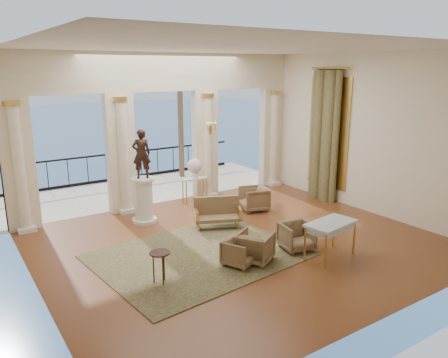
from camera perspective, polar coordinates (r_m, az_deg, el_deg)
floor at (r=10.58m, az=1.97°, el=-8.30°), size 9.00×9.00×0.00m
room_walls at (r=8.96m, az=6.31°, el=6.59°), size 9.00×9.00×9.00m
arcade at (r=13.14m, az=-7.74°, el=7.72°), size 9.00×0.56×4.50m
terrace at (r=15.43m, az=-10.65°, el=-1.39°), size 10.00×3.60×0.10m
balustrade at (r=16.76m, az=-12.88°, el=1.37°), size 9.00×0.06×1.03m
palm_tree at (r=16.44m, az=-5.86°, el=14.36°), size 2.00×2.00×4.50m
curtain at (r=13.89m, az=12.95°, el=5.49°), size 0.33×1.40×4.09m
window_frame at (r=14.01m, az=13.50°, el=5.87°), size 0.04×1.60×3.40m
wall_sconce at (r=13.59m, az=-1.76°, el=6.55°), size 0.30×0.11×0.33m
rug at (r=9.91m, az=-3.23°, el=-9.88°), size 4.68×3.82×0.02m
armchair_a at (r=9.35m, az=2.08°, el=-9.34°), size 0.81×0.79×0.64m
armchair_b at (r=10.21m, az=9.49°, el=-7.23°), size 0.80×0.76×0.71m
armchair_c at (r=12.81m, az=3.95°, el=-2.44°), size 0.87×0.90×0.76m
armchair_d at (r=9.52m, az=4.08°, el=-8.66°), size 0.93×0.94×0.72m
settee at (r=11.43m, az=-0.89°, el=-4.42°), size 1.31×0.95×0.80m
game_table at (r=9.85m, az=13.79°, el=-5.96°), size 1.26×0.81×0.81m
pedestal at (r=11.95m, az=-10.45°, el=-2.84°), size 0.67×0.67×1.23m
statue at (r=11.64m, az=-10.74°, el=3.25°), size 0.54×0.42×1.30m
console_table at (r=13.52m, az=-3.84°, el=-0.37°), size 0.85×0.41×0.78m
urn at (r=13.41m, az=-3.87°, el=1.57°), size 0.45×0.45×0.59m
side_table at (r=8.58m, az=-8.39°, el=-10.00°), size 0.40×0.40×0.65m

